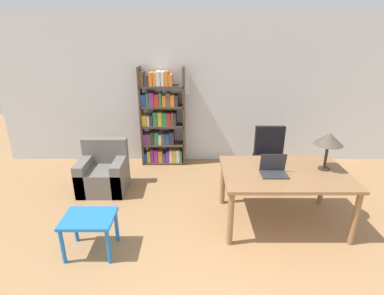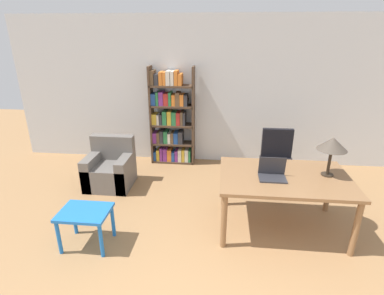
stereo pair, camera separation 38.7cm
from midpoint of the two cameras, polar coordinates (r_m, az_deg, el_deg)
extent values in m
cube|color=silver|center=(5.66, 1.93, 10.53)|extent=(8.00, 0.06, 2.70)
cube|color=olive|center=(3.92, 14.44, -4.78)|extent=(1.58, 1.05, 0.04)
cylinder|color=olive|center=(3.59, 4.07, -13.52)|extent=(0.07, 0.07, 0.70)
cylinder|color=olive|center=(3.97, 26.04, -12.18)|extent=(0.07, 0.07, 0.70)
cylinder|color=olive|center=(4.38, 3.23, -6.63)|extent=(0.07, 0.07, 0.70)
cylinder|color=olive|center=(4.70, 21.35, -6.16)|extent=(0.07, 0.07, 0.70)
cube|color=#2D2D33|center=(3.78, 12.41, -5.10)|extent=(0.32, 0.23, 0.02)
cube|color=#2D2D33|center=(3.82, 12.26, -2.79)|extent=(0.32, 0.04, 0.23)
cube|color=navy|center=(3.82, 12.24, -2.74)|extent=(0.29, 0.03, 0.20)
cylinder|color=#2D2319|center=(4.14, 21.27, -3.77)|extent=(0.15, 0.15, 0.01)
cylinder|color=#2D2319|center=(4.07, 21.57, -1.62)|extent=(0.04, 0.04, 0.32)
cone|color=#4C4238|center=(3.99, 22.03, 1.52)|extent=(0.35, 0.35, 0.15)
cylinder|color=black|center=(5.13, 12.14, -6.91)|extent=(0.58, 0.58, 0.04)
cylinder|color=#262626|center=(5.04, 12.30, -4.96)|extent=(0.06, 0.06, 0.35)
cube|color=black|center=(4.95, 12.50, -2.63)|extent=(0.50, 0.50, 0.10)
cube|color=black|center=(5.04, 12.27, 1.35)|extent=(0.48, 0.08, 0.48)
cube|color=blue|center=(3.68, -22.24, -12.53)|extent=(0.57, 0.45, 0.04)
cylinder|color=blue|center=(3.77, -26.45, -16.70)|extent=(0.04, 0.04, 0.43)
cylinder|color=blue|center=(3.58, -18.94, -17.57)|extent=(0.04, 0.04, 0.43)
cylinder|color=blue|center=(4.04, -24.19, -13.57)|extent=(0.04, 0.04, 0.43)
cylinder|color=blue|center=(3.87, -17.22, -14.17)|extent=(0.04, 0.04, 0.43)
cube|color=#66605B|center=(5.06, -18.77, -5.79)|extent=(0.71, 0.66, 0.39)
cube|color=#66605B|center=(5.12, -18.46, -0.54)|extent=(0.71, 0.16, 0.41)
cube|color=#66605B|center=(5.12, -21.81, -4.97)|extent=(0.16, 0.66, 0.53)
cube|color=#66605B|center=(4.95, -15.81, -5.14)|extent=(0.16, 0.66, 0.53)
cube|color=#4C3828|center=(5.68, -11.68, 5.66)|extent=(0.04, 0.28, 1.83)
cube|color=#4C3828|center=(5.58, -3.69, 5.77)|extent=(0.04, 0.28, 1.83)
cube|color=#4C3828|center=(5.92, -7.30, -2.69)|extent=(0.79, 0.28, 0.04)
cube|color=#234C99|center=(5.93, -10.71, -1.70)|extent=(0.05, 0.24, 0.18)
cube|color=gold|center=(5.91, -10.13, -1.53)|extent=(0.06, 0.24, 0.22)
cube|color=#7F338C|center=(5.89, -9.55, -1.37)|extent=(0.05, 0.24, 0.26)
cube|color=#7F338C|center=(5.88, -8.83, -1.42)|extent=(0.08, 0.24, 0.25)
cube|color=orange|center=(5.87, -7.99, -1.49)|extent=(0.08, 0.24, 0.23)
cube|color=#234C99|center=(5.87, -7.28, -1.68)|extent=(0.06, 0.24, 0.19)
cube|color=#7F338C|center=(5.86, -6.66, -1.56)|extent=(0.06, 0.24, 0.22)
cube|color=silver|center=(5.85, -6.03, -1.46)|extent=(0.06, 0.24, 0.24)
cube|color=gold|center=(5.84, -5.37, -1.44)|extent=(0.06, 0.24, 0.24)
cube|color=silver|center=(5.83, -4.73, -1.43)|extent=(0.07, 0.24, 0.25)
cube|color=#2D7F47|center=(5.83, -4.16, -1.49)|extent=(0.04, 0.24, 0.23)
cube|color=#4C3828|center=(5.78, -7.47, 0.64)|extent=(0.79, 0.28, 0.04)
cube|color=#7F338C|center=(5.79, -10.86, 1.72)|extent=(0.07, 0.24, 0.20)
cube|color=brown|center=(5.78, -10.20, 1.76)|extent=(0.06, 0.24, 0.21)
cube|color=#333338|center=(5.76, -9.57, 1.91)|extent=(0.06, 0.24, 0.24)
cube|color=#2D7F47|center=(5.75, -8.80, 1.90)|extent=(0.07, 0.24, 0.23)
cube|color=silver|center=(5.75, -8.13, 1.72)|extent=(0.05, 0.24, 0.20)
cube|color=brown|center=(5.74, -7.57, 1.79)|extent=(0.05, 0.24, 0.21)
cube|color=#234C99|center=(5.73, -6.85, 1.80)|extent=(0.08, 0.24, 0.21)
cube|color=#333338|center=(5.71, -5.98, 1.92)|extent=(0.08, 0.24, 0.24)
cube|color=#4C3828|center=(5.66, -7.64, 4.12)|extent=(0.79, 0.28, 0.04)
cube|color=gold|center=(5.68, -11.02, 5.22)|extent=(0.09, 0.24, 0.20)
cube|color=silver|center=(5.67, -10.33, 5.17)|extent=(0.04, 0.24, 0.19)
cube|color=#333338|center=(5.66, -9.82, 5.21)|extent=(0.05, 0.24, 0.20)
cube|color=#2D7F47|center=(5.64, -9.09, 5.51)|extent=(0.08, 0.24, 0.25)
cube|color=gold|center=(5.63, -8.21, 5.53)|extent=(0.08, 0.24, 0.25)
cube|color=#2D7F47|center=(5.62, -7.34, 5.49)|extent=(0.08, 0.24, 0.25)
cube|color=#B72D28|center=(5.61, -6.51, 5.46)|extent=(0.07, 0.24, 0.24)
cube|color=brown|center=(5.60, -5.85, 5.55)|extent=(0.04, 0.24, 0.25)
cube|color=#333338|center=(5.60, -5.38, 5.49)|extent=(0.04, 0.24, 0.24)
cube|color=#4C3828|center=(5.57, -7.82, 7.72)|extent=(0.79, 0.28, 0.04)
cube|color=#234C99|center=(5.59, -11.31, 8.86)|extent=(0.08, 0.24, 0.21)
cube|color=#2D7F47|center=(5.58, -10.59, 9.04)|extent=(0.05, 0.24, 0.24)
cube|color=#7F338C|center=(5.57, -9.86, 9.09)|extent=(0.08, 0.24, 0.25)
cube|color=#B72D28|center=(5.55, -8.92, 8.98)|extent=(0.09, 0.24, 0.22)
cube|color=#2D7F47|center=(5.54, -8.18, 9.12)|extent=(0.05, 0.24, 0.24)
cube|color=orange|center=(5.54, -7.50, 8.92)|extent=(0.06, 0.24, 0.20)
cube|color=brown|center=(5.52, -6.74, 9.15)|extent=(0.08, 0.24, 0.24)
cube|color=orange|center=(5.52, -5.92, 8.98)|extent=(0.07, 0.24, 0.21)
cube|color=#333338|center=(5.51, -5.17, 8.96)|extent=(0.06, 0.24, 0.20)
cube|color=#4C3828|center=(5.50, -8.01, 11.44)|extent=(0.79, 0.28, 0.04)
cube|color=brown|center=(5.53, -11.69, 12.80)|extent=(0.07, 0.24, 0.25)
cube|color=#333338|center=(5.52, -10.84, 12.54)|extent=(0.07, 0.24, 0.20)
cube|color=orange|center=(5.50, -10.04, 12.76)|extent=(0.06, 0.24, 0.23)
cube|color=orange|center=(5.49, -9.35, 12.77)|extent=(0.05, 0.24, 0.23)
cube|color=silver|center=(5.48, -8.65, 12.90)|extent=(0.07, 0.24, 0.25)
cube|color=silver|center=(5.47, -7.85, 12.89)|extent=(0.06, 0.24, 0.24)
cube|color=orange|center=(5.46, -7.13, 12.98)|extent=(0.06, 0.24, 0.26)
cube|color=orange|center=(5.46, -6.36, 12.72)|extent=(0.07, 0.24, 0.20)
camera|label=1|loc=(0.19, -92.86, -1.10)|focal=28.00mm
camera|label=2|loc=(0.19, 87.14, 1.10)|focal=28.00mm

